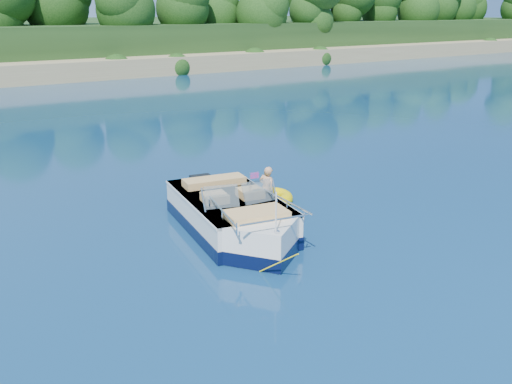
# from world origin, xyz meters

# --- Properties ---
(ground) EXTENTS (160.00, 160.00, 0.00)m
(ground) POSITION_xyz_m (0.00, 0.00, 0.00)
(ground) COLOR #0A2546
(ground) RESTS_ON ground
(motorboat) EXTENTS (2.80, 5.89, 1.97)m
(motorboat) POSITION_xyz_m (-1.16, 1.38, 0.38)
(motorboat) COLOR silver
(motorboat) RESTS_ON ground
(tow_tube) EXTENTS (1.52, 1.52, 0.37)m
(tow_tube) POSITION_xyz_m (1.01, 2.94, 0.09)
(tow_tube) COLOR #FFDA00
(tow_tube) RESTS_ON ground
(boy) EXTENTS (0.57, 0.81, 1.46)m
(boy) POSITION_xyz_m (0.90, 2.97, 0.00)
(boy) COLOR tan
(boy) RESTS_ON ground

